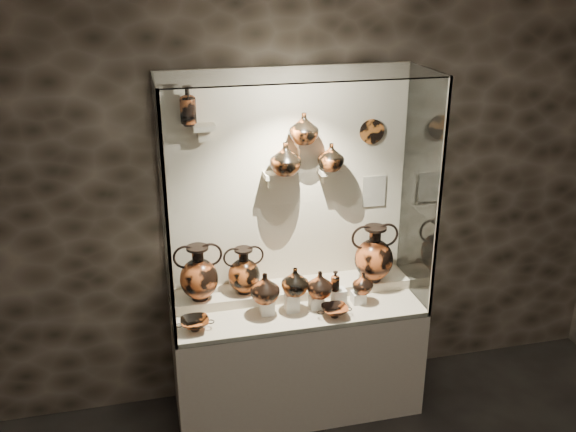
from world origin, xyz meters
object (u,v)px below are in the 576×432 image
object	(u,v)px
jug_e	(363,283)
amphora_left	(199,272)
amphora_right	(374,253)
jug_a	(265,288)
jug_c	(320,284)
lekythos_small	(335,280)
kylix_right	(335,311)
ovoid_vase_b	(304,128)
lekythos_tall	(188,104)
ovoid_vase_c	(331,157)
jug_b	(295,281)
kylix_left	(195,323)
ovoid_vase_a	(285,159)
amphora_mid	(244,270)

from	to	relation	value
jug_e	amphora_left	bearing A→B (deg)	145.81
amphora_right	jug_a	world-z (taller)	amphora_right
jug_c	lekythos_small	size ratio (longest dim) A/B	1.13
kylix_right	ovoid_vase_b	xyz separation A→B (m)	(-0.12, 0.39, 1.14)
amphora_left	kylix_right	distance (m)	0.94
jug_a	lekythos_tall	world-z (taller)	lekythos_tall
amphora_left	ovoid_vase_b	world-z (taller)	ovoid_vase_b
jug_c	kylix_right	world-z (taller)	jug_c
amphora_left	ovoid_vase_c	size ratio (longest dim) A/B	2.09
ovoid_vase_b	ovoid_vase_c	xyz separation A→B (m)	(0.19, 0.01, -0.21)
jug_b	kylix_left	distance (m)	0.70
jug_c	ovoid_vase_b	distance (m)	1.04
jug_e	lekythos_small	xyz separation A→B (m)	(-0.20, 0.00, 0.05)
kylix_left	lekythos_tall	xyz separation A→B (m)	(0.07, 0.38, 1.33)
ovoid_vase_a	kylix_left	bearing A→B (deg)	-134.38
amphora_left	lekythos_tall	world-z (taller)	lekythos_tall
lekythos_small	ovoid_vase_b	bearing A→B (deg)	119.77
amphora_mid	jug_a	xyz separation A→B (m)	(0.10, -0.22, -0.03)
amphora_left	jug_b	bearing A→B (deg)	-1.70
jug_a	kylix_right	xyz separation A→B (m)	(0.44, -0.13, -0.16)
jug_a	jug_b	xyz separation A→B (m)	(0.20, 0.00, 0.02)
amphora_left	amphora_right	size ratio (longest dim) A/B	0.94
jug_a	kylix_left	distance (m)	0.51
lekythos_tall	kylix_left	bearing A→B (deg)	-89.46
amphora_left	ovoid_vase_b	distance (m)	1.18
amphora_mid	jug_e	size ratio (longest dim) A/B	2.23
jug_b	ovoid_vase_a	size ratio (longest dim) A/B	0.89
amphora_mid	jug_b	size ratio (longest dim) A/B	1.73
amphora_right	kylix_right	bearing A→B (deg)	-118.48
amphora_mid	kylix_left	bearing A→B (deg)	-125.91
amphora_left	jug_c	distance (m)	0.81
jug_a	ovoid_vase_a	xyz separation A→B (m)	(0.20, 0.25, 0.79)
ovoid_vase_a	lekythos_small	bearing A→B (deg)	-22.33
ovoid_vase_c	kylix_right	bearing A→B (deg)	-112.29
ovoid_vase_a	jug_b	bearing A→B (deg)	-69.66
amphora_mid	ovoid_vase_b	distance (m)	1.04
jug_e	jug_a	bearing A→B (deg)	156.22
lekythos_tall	jug_c	bearing A→B (deg)	-10.46
jug_b	ovoid_vase_b	xyz separation A→B (m)	(0.12, 0.26, 0.96)
lekythos_small	ovoid_vase_a	distance (m)	0.88
jug_e	jug_c	bearing A→B (deg)	156.22
amphora_mid	ovoid_vase_a	world-z (taller)	ovoid_vase_a
jug_b	jug_c	world-z (taller)	jug_b
ovoid_vase_a	amphora_right	bearing A→B (deg)	13.77
jug_a	jug_b	world-z (taller)	jug_b
amphora_right	jug_e	distance (m)	0.27
amphora_left	kylix_right	world-z (taller)	amphora_left
jug_a	ovoid_vase_c	distance (m)	0.97
jug_c	ovoid_vase_b	xyz separation A→B (m)	(-0.05, 0.26, 1.01)
amphora_right	kylix_left	world-z (taller)	amphora_right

